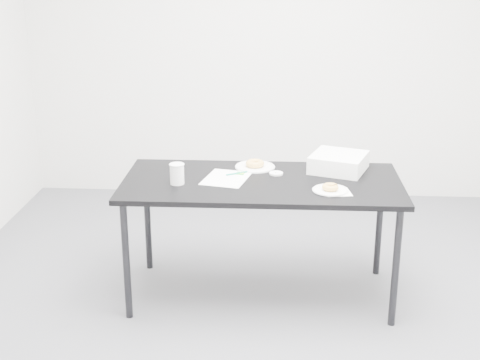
# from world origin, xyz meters

# --- Properties ---
(floor) EXTENTS (4.00, 4.00, 0.00)m
(floor) POSITION_xyz_m (0.00, 0.00, 0.00)
(floor) COLOR #525358
(floor) RESTS_ON ground
(wall_back) EXTENTS (4.00, 0.02, 2.70)m
(wall_back) POSITION_xyz_m (0.00, 2.00, 1.35)
(wall_back) COLOR silver
(wall_back) RESTS_ON floor
(table) EXTENTS (1.67, 0.79, 0.76)m
(table) POSITION_xyz_m (0.07, 0.12, 0.70)
(table) COLOR black
(table) RESTS_ON floor
(scorecard) EXTENTS (0.31, 0.36, 0.00)m
(scorecard) POSITION_xyz_m (-0.15, 0.15, 0.76)
(scorecard) COLOR white
(scorecard) RESTS_ON table
(logo_patch) EXTENTS (0.06, 0.06, 0.00)m
(logo_patch) POSITION_xyz_m (-0.07, 0.24, 0.76)
(logo_patch) COLOR green
(logo_patch) RESTS_ON scorecard
(pen) EXTENTS (0.13, 0.08, 0.01)m
(pen) POSITION_xyz_m (-0.09, 0.23, 0.77)
(pen) COLOR #0B7D66
(pen) RESTS_ON scorecard
(napkin) EXTENTS (0.16, 0.16, 0.00)m
(napkin) POSITION_xyz_m (0.51, -0.06, 0.76)
(napkin) COLOR white
(napkin) RESTS_ON table
(plate_near) EXTENTS (0.21, 0.21, 0.01)m
(plate_near) POSITION_xyz_m (0.47, -0.04, 0.77)
(plate_near) COLOR white
(plate_near) RESTS_ON napkin
(donut_near) EXTENTS (0.10, 0.10, 0.03)m
(donut_near) POSITION_xyz_m (0.47, -0.04, 0.78)
(donut_near) COLOR gold
(donut_near) RESTS_ON plate_near
(plate_far) EXTENTS (0.25, 0.25, 0.01)m
(plate_far) POSITION_xyz_m (0.02, 0.38, 0.76)
(plate_far) COLOR white
(plate_far) RESTS_ON table
(donut_far) EXTENTS (0.12, 0.12, 0.04)m
(donut_far) POSITION_xyz_m (0.02, 0.38, 0.79)
(donut_far) COLOR gold
(donut_far) RESTS_ON plate_far
(coffee_cup) EXTENTS (0.08, 0.08, 0.12)m
(coffee_cup) POSITION_xyz_m (-0.43, 0.03, 0.82)
(coffee_cup) COLOR white
(coffee_cup) RESTS_ON table
(cup_lid) EXTENTS (0.08, 0.08, 0.01)m
(cup_lid) POSITION_xyz_m (0.15, 0.25, 0.77)
(cup_lid) COLOR white
(cup_lid) RESTS_ON table
(bakery_box) EXTENTS (0.40, 0.40, 0.11)m
(bakery_box) POSITION_xyz_m (0.54, 0.35, 0.81)
(bakery_box) COLOR white
(bakery_box) RESTS_ON table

